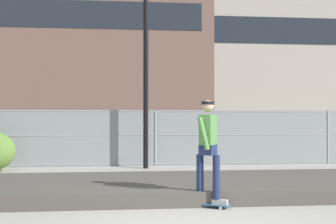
{
  "coord_description": "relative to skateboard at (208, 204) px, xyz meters",
  "views": [
    {
      "loc": [
        -1.12,
        -6.33,
        1.63
      ],
      "look_at": [
        -0.04,
        3.88,
        1.74
      ],
      "focal_mm": 47.04,
      "sensor_mm": 36.0,
      "label": 1
    }
  ],
  "objects": [
    {
      "name": "parked_car_near",
      "position": [
        -2.78,
        9.02,
        0.78
      ],
      "size": [
        4.49,
        2.14,
        1.66
      ],
      "color": "navy",
      "rests_on": "ground_plane"
    },
    {
      "name": "office_block",
      "position": [
        14.0,
        38.89,
        7.78
      ],
      "size": [
        20.15,
        13.82,
        15.68
      ],
      "color": "#9E9384",
      "rests_on": "ground_plane"
    },
    {
      "name": "chain_fence",
      "position": [
        -0.42,
        6.81,
        0.88
      ],
      "size": [
        24.08,
        0.06,
        1.85
      ],
      "color": "gray",
      "rests_on": "ground_plane"
    },
    {
      "name": "library_building",
      "position": [
        -7.79,
        37.46,
        8.62
      ],
      "size": [
        29.42,
        11.29,
        17.36
      ],
      "color": "brown",
      "rests_on": "ground_plane"
    },
    {
      "name": "skateboard",
      "position": [
        0.0,
        0.0,
        0.0
      ],
      "size": [
        0.79,
        0.58,
        0.07
      ],
      "color": "#2D608C",
      "rests_on": "ground_plane"
    },
    {
      "name": "gravel_berm",
      "position": [
        -0.42,
        1.51,
        0.09
      ],
      "size": [
        11.38,
        3.1,
        0.29
      ],
      "primitive_type": "cube",
      "color": "#4C473F",
      "rests_on": "ground_plane"
    },
    {
      "name": "street_lamp",
      "position": [
        -0.78,
        6.12,
        4.5
      ],
      "size": [
        0.44,
        0.44,
        7.4
      ],
      "color": "black",
      "rests_on": "ground_plane"
    },
    {
      "name": "skater",
      "position": [
        0.0,
        0.0,
        1.08
      ],
      "size": [
        0.67,
        0.62,
        1.85
      ],
      "color": "#B2ADA8",
      "rests_on": "skateboard"
    },
    {
      "name": "parked_car_mid",
      "position": [
        3.94,
        9.35,
        0.78
      ],
      "size": [
        4.43,
        2.0,
        1.66
      ],
      "color": "maroon",
      "rests_on": "ground_plane"
    }
  ]
}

